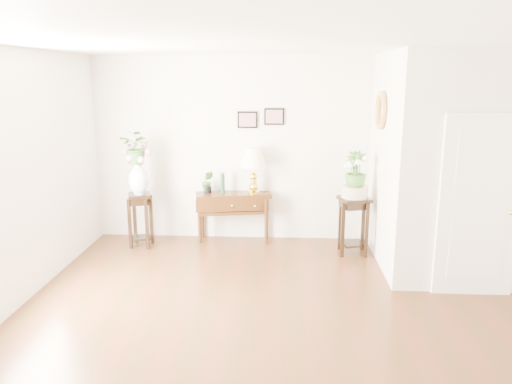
# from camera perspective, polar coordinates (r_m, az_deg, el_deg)

# --- Properties ---
(floor) EXTENTS (6.00, 5.50, 0.02)m
(floor) POSITION_cam_1_polar(r_m,az_deg,el_deg) (5.39, 4.14, -14.41)
(floor) COLOR #452C13
(floor) RESTS_ON ground
(ceiling) EXTENTS (6.00, 5.50, 0.02)m
(ceiling) POSITION_cam_1_polar(r_m,az_deg,el_deg) (4.79, 4.71, 16.79)
(ceiling) COLOR white
(ceiling) RESTS_ON ground
(wall_back) EXTENTS (6.00, 0.02, 2.80)m
(wall_back) POSITION_cam_1_polar(r_m,az_deg,el_deg) (7.61, 3.95, 4.85)
(wall_back) COLOR silver
(wall_back) RESTS_ON ground
(wall_front) EXTENTS (6.00, 0.02, 2.80)m
(wall_front) POSITION_cam_1_polar(r_m,az_deg,el_deg) (2.31, 5.96, -15.06)
(wall_front) COLOR silver
(wall_front) RESTS_ON ground
(partition) EXTENTS (1.80, 1.95, 2.80)m
(partition) POSITION_cam_1_polar(r_m,az_deg,el_deg) (7.01, 21.53, 3.25)
(partition) COLOR silver
(partition) RESTS_ON floor
(door) EXTENTS (0.90, 0.05, 2.10)m
(door) POSITION_cam_1_polar(r_m,az_deg,el_deg) (6.16, 24.12, -1.57)
(door) COLOR white
(door) RESTS_ON floor
(art_print_left) EXTENTS (0.30, 0.02, 0.25)m
(art_print_left) POSITION_cam_1_polar(r_m,az_deg,el_deg) (7.56, -0.98, 8.25)
(art_print_left) COLOR black
(art_print_left) RESTS_ON wall_back
(art_print_right) EXTENTS (0.30, 0.02, 0.25)m
(art_print_right) POSITION_cam_1_polar(r_m,az_deg,el_deg) (7.54, 2.09, 8.61)
(art_print_right) COLOR black
(art_print_right) RESTS_ON wall_back
(wall_ornament) EXTENTS (0.07, 0.51, 0.51)m
(wall_ornament) POSITION_cam_1_polar(r_m,az_deg,el_deg) (6.82, 14.06, 9.03)
(wall_ornament) COLOR #DB9353
(wall_ornament) RESTS_ON partition
(console_table) EXTENTS (1.18, 0.57, 0.76)m
(console_table) POSITION_cam_1_polar(r_m,az_deg,el_deg) (7.68, -2.58, -2.87)
(console_table) COLOR #361E0D
(console_table) RESTS_ON floor
(table_lamp) EXTENTS (0.41, 0.41, 0.70)m
(table_lamp) POSITION_cam_1_polar(r_m,az_deg,el_deg) (7.48, -0.26, 2.45)
(table_lamp) COLOR gold
(table_lamp) RESTS_ON console_table
(green_vase) EXTENTS (0.08, 0.08, 0.30)m
(green_vase) POSITION_cam_1_polar(r_m,az_deg,el_deg) (7.56, -3.84, 1.14)
(green_vase) COLOR #1A4824
(green_vase) RESTS_ON console_table
(potted_plant) EXTENTS (0.19, 0.16, 0.32)m
(potted_plant) POSITION_cam_1_polar(r_m,az_deg,el_deg) (7.59, -5.56, 1.09)
(potted_plant) COLOR #386D26
(potted_plant) RESTS_ON console_table
(plant_stand_a) EXTENTS (0.39, 0.39, 0.81)m
(plant_stand_a) POSITION_cam_1_polar(r_m,az_deg,el_deg) (7.61, -13.04, -3.16)
(plant_stand_a) COLOR black
(plant_stand_a) RESTS_ON floor
(porcelain_vase) EXTENTS (0.30, 0.30, 0.50)m
(porcelain_vase) POSITION_cam_1_polar(r_m,az_deg,el_deg) (7.46, -13.29, 1.48)
(porcelain_vase) COLOR silver
(porcelain_vase) RESTS_ON plant_stand_a
(lily_arrangement) EXTENTS (0.57, 0.54, 0.50)m
(lily_arrangement) POSITION_cam_1_polar(r_m,az_deg,el_deg) (7.39, -13.46, 4.72)
(lily_arrangement) COLOR #386D26
(lily_arrangement) RESTS_ON porcelain_vase
(plant_stand_b) EXTENTS (0.48, 0.48, 0.83)m
(plant_stand_b) POSITION_cam_1_polar(r_m,az_deg,el_deg) (7.25, 11.05, -3.78)
(plant_stand_b) COLOR black
(plant_stand_b) RESTS_ON floor
(ceramic_bowl) EXTENTS (0.49, 0.49, 0.16)m
(ceramic_bowl) POSITION_cam_1_polar(r_m,az_deg,el_deg) (7.12, 11.22, 0.02)
(ceramic_bowl) COLOR beige
(ceramic_bowl) RESTS_ON plant_stand_b
(narcissus) EXTENTS (0.30, 0.30, 0.53)m
(narcissus) POSITION_cam_1_polar(r_m,az_deg,el_deg) (7.06, 11.33, 2.44)
(narcissus) COLOR #386D26
(narcissus) RESTS_ON ceramic_bowl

